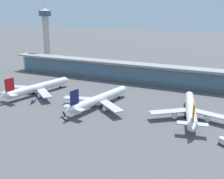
% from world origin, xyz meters
% --- Properties ---
extents(ground_plane, '(1200.00, 1200.00, 0.00)m').
position_xyz_m(ground_plane, '(0.00, 0.00, 0.00)').
color(ground_plane, '#515154').
extents(airliner_left_stand, '(43.04, 56.83, 15.27)m').
position_xyz_m(airliner_left_stand, '(-51.13, 9.26, 4.81)').
color(airliner_left_stand, white).
rests_on(airliner_left_stand, ground).
extents(airliner_centre_stand, '(43.26, 57.00, 15.27)m').
position_xyz_m(airliner_centre_stand, '(-1.70, 5.16, 4.81)').
color(airliner_centre_stand, white).
rests_on(airliner_centre_stand, ground).
extents(airliner_right_stand, '(43.20, 56.96, 15.27)m').
position_xyz_m(airliner_right_stand, '(50.87, 10.55, 4.81)').
color(airliner_right_stand, white).
rests_on(airliner_right_stand, ground).
extents(service_truck_near_nose_blue, '(4.04, 6.75, 2.70)m').
position_xyz_m(service_truck_near_nose_blue, '(-42.90, -4.86, 0.81)').
color(service_truck_near_nose_blue, '#234C9E').
rests_on(service_truck_near_nose_blue, ground).
extents(service_truck_under_wing_grey, '(6.12, 5.36, 2.70)m').
position_xyz_m(service_truck_under_wing_grey, '(-9.06, -19.05, 0.81)').
color(service_truck_under_wing_grey, gray).
rests_on(service_truck_under_wing_grey, ground).
extents(terminal_building, '(233.67, 12.80, 15.20)m').
position_xyz_m(terminal_building, '(0.00, 69.83, 7.87)').
color(terminal_building, '#B2ADA3').
rests_on(terminal_building, ground).
extents(control_tower, '(12.00, 12.00, 61.63)m').
position_xyz_m(control_tower, '(-107.18, 93.53, 33.74)').
color(control_tower, '#B2ADA3').
rests_on(control_tower, ground).
extents(safety_cone_alpha, '(0.62, 0.62, 0.70)m').
position_xyz_m(safety_cone_alpha, '(-34.71, -12.80, 0.32)').
color(safety_cone_alpha, orange).
rests_on(safety_cone_alpha, ground).
extents(safety_cone_charlie, '(0.62, 0.62, 0.70)m').
position_xyz_m(safety_cone_charlie, '(-63.23, -12.54, 0.32)').
color(safety_cone_charlie, orange).
rests_on(safety_cone_charlie, ground).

